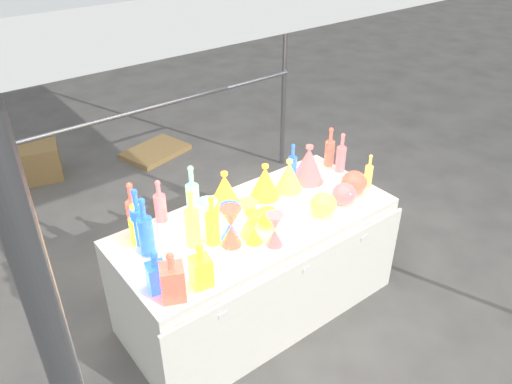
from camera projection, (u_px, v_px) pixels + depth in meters
ground at (256, 306)px, 3.53m from camera, size 80.00×80.00×0.00m
display_table at (257, 266)px, 3.33m from camera, size 1.84×0.83×0.75m
cardboard_box_closed at (35, 163)px, 4.95m from camera, size 0.55×0.46×0.35m
cardboard_box_flat at (155, 152)px, 5.48m from camera, size 0.75×0.62×0.06m
bottle_0 at (135, 224)px, 2.86m from camera, size 0.09×0.09×0.27m
bottle_1 at (138, 216)px, 2.84m from camera, size 0.11×0.11×0.37m
bottle_2 at (133, 209)px, 2.90m from camera, size 0.10×0.10×0.36m
bottle_3 at (160, 201)px, 3.05m from camera, size 0.09×0.09×0.29m
bottle_4 at (192, 219)px, 2.82m from camera, size 0.10×0.10×0.37m
bottle_5 at (192, 193)px, 3.04m from camera, size 0.10×0.10×0.38m
bottle_6 at (212, 220)px, 2.85m from camera, size 0.08×0.08×0.32m
bottle_7 at (145, 226)px, 2.75m from camera, size 0.12×0.12×0.37m
decanter_0 at (201, 265)px, 2.56m from camera, size 0.12×0.12×0.26m
decanter_1 at (172, 275)px, 2.47m from camera, size 0.16×0.16×0.28m
decanter_2 at (156, 270)px, 2.53m from camera, size 0.11×0.11×0.25m
hourglass_0 at (231, 227)px, 2.85m from camera, size 0.13×0.13×0.25m
hourglass_1 at (275, 230)px, 2.86m from camera, size 0.11×0.11×0.21m
hourglass_2 at (248, 219)px, 2.93m from camera, size 0.13×0.13×0.23m
hourglass_3 at (208, 218)px, 2.93m from camera, size 0.14×0.14×0.24m
hourglass_4 at (254, 228)px, 2.88m from camera, size 0.13×0.13×0.20m
hourglass_5 at (230, 223)px, 2.90m from camera, size 0.15×0.15×0.24m
globe_0 at (268, 218)px, 3.04m from camera, size 0.18×0.18×0.12m
globe_1 at (323, 206)px, 3.14m from camera, size 0.18×0.18×0.13m
globe_2 at (354, 184)px, 3.36m from camera, size 0.23×0.23×0.14m
globe_3 at (344, 195)px, 3.25m from camera, size 0.17×0.17×0.13m
lampshade_0 at (225, 189)px, 3.21m from camera, size 0.23×0.23×0.24m
lampshade_1 at (265, 181)px, 3.29m from camera, size 0.26×0.26×0.24m
lampshade_2 at (309, 163)px, 3.47m from camera, size 0.28×0.28×0.27m
lampshade_3 at (289, 175)px, 3.37m from camera, size 0.24×0.24×0.23m
bottle_8 at (293, 162)px, 3.47m from camera, size 0.07×0.07×0.28m
bottle_9 at (330, 147)px, 3.65m from camera, size 0.08×0.08×0.30m
bottle_10 at (341, 153)px, 3.57m from camera, size 0.07×0.07×0.30m
bottle_11 at (369, 171)px, 3.41m from camera, size 0.07×0.07×0.24m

